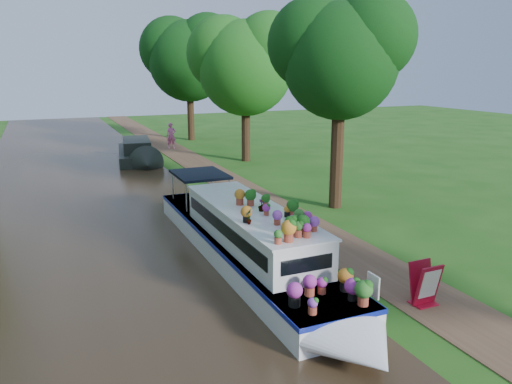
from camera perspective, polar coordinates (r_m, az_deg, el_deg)
The scene contains 11 objects.
ground at distance 18.01m, azimuth 3.84°, elevation -5.40°, with size 100.00×100.00×0.00m, color #1F5014.
canal_water at distance 16.31m, azimuth -15.45°, elevation -7.99°, with size 10.00×100.00×0.02m, color #2E2214.
towpath at distance 18.56m, azimuth 7.14°, elevation -4.84°, with size 2.20×100.00×0.03m, color brown.
plant_boat at distance 15.30m, azimuth -0.56°, elevation -5.57°, with size 2.29×13.52×2.29m.
tree_near_overhang at distance 21.56m, azimuth 9.55°, elevation 15.48°, with size 5.52×5.28×8.99m.
tree_near_mid at distance 32.58m, azimuth -1.29°, elevation 14.82°, with size 6.90×6.60×9.40m.
tree_near_far at distance 42.84m, azimuth -7.74°, elevation 15.32°, with size 7.59×7.26×10.30m.
second_boat at distance 33.75m, azimuth -13.49°, elevation 4.43°, with size 3.05×7.73×1.45m.
sandwich_board at distance 13.73m, azimuth 18.75°, elevation -10.12°, with size 0.71×0.56×1.12m.
pedestrian_pink at distance 38.47m, azimuth -9.66°, elevation 6.37°, with size 0.70×0.46×1.92m, color #C75183.
verge_plant at distance 18.74m, azimuth 2.70°, elevation -3.90°, with size 0.40×0.34×0.44m, color #1B5C21.
Camera 1 is at (-7.87, -15.06, 5.98)m, focal length 35.00 mm.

